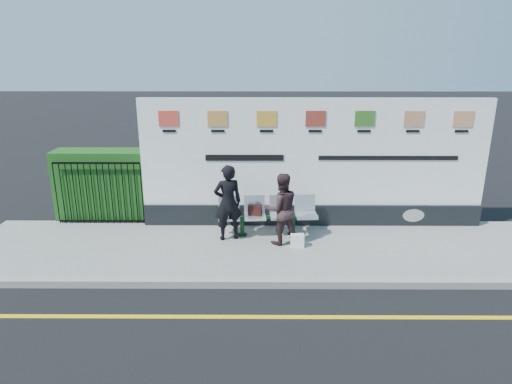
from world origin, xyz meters
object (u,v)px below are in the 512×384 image
at_px(woman_left, 228,203).
at_px(woman_right, 281,209).
at_px(billboard, 313,172).
at_px(bench, 268,225).

distance_m(woman_left, woman_right, 1.18).
height_order(woman_left, woman_right, woman_left).
xyz_separation_m(billboard, bench, (-1.07, -0.68, -1.06)).
height_order(bench, woman_left, woman_left).
relative_size(bench, woman_left, 1.31).
height_order(billboard, woman_right, billboard).
height_order(billboard, bench, billboard).
bearing_deg(woman_right, woman_left, -26.66).
distance_m(bench, woman_left, 1.10).
distance_m(billboard, woman_right, 1.48).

